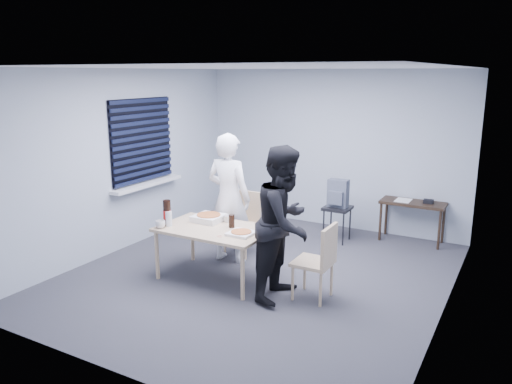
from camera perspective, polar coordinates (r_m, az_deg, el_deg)
The scene contains 19 objects.
room at distance 7.70m, azimuth -12.70°, elevation 4.95°, with size 5.00×5.00×5.00m.
dining_table at distance 6.24m, azimuth -4.75°, elevation -4.63°, with size 1.37×0.87×0.67m.
chair_far at distance 7.15m, azimuth -1.37°, elevation -2.98°, with size 0.42×0.42×0.89m.
chair_right at distance 5.72m, azimuth 7.33°, elevation -7.39°, with size 0.42×0.42×0.89m.
person_white at distance 6.76m, azimuth -3.13°, elevation -0.70°, with size 0.65×0.42×1.77m, color white.
person_black at distance 5.66m, azimuth 3.28°, elevation -3.55°, with size 0.86×0.47×1.77m, color black.
side_table at distance 7.95m, azimuth 17.48°, elevation -1.62°, with size 0.95×0.42×0.63m.
stool at distance 7.75m, azimuth 9.27°, elevation -2.45°, with size 0.39×0.39×0.55m.
backpack at distance 7.65m, azimuth 9.33°, elevation -0.20°, with size 0.30×0.22×0.43m.
pizza_box_a at distance 6.50m, azimuth -5.42°, elevation -2.94°, with size 0.36×0.36×0.09m.
pizza_box_b at distance 5.94m, azimuth -1.70°, elevation -4.71°, with size 0.29×0.29×0.04m.
mug_a at distance 6.29m, azimuth -10.88°, elevation -3.64°, with size 0.12×0.12×0.10m, color white.
mug_b at distance 6.42m, azimuth -3.33°, elevation -3.07°, with size 0.10×0.10×0.09m, color white.
cola_glass at distance 6.20m, azimuth -2.80°, elevation -3.33°, with size 0.07×0.07×0.16m, color black.
soda_bottle at distance 6.37m, azimuth -10.12°, elevation -2.40°, with size 0.10×0.10×0.32m.
plastic_cups at distance 6.34m, azimuth -9.94°, elevation -3.03°, with size 0.08×0.08×0.19m, color silver.
rubber_band at distance 5.89m, azimuth -4.17°, elevation -5.08°, with size 0.05×0.05×0.00m, color red.
papers at distance 7.96m, azimuth 16.48°, elevation -0.91°, with size 0.22×0.30×0.01m, color white.
black_box at distance 7.89m, azimuth 19.11°, elevation -1.03°, with size 0.14×0.10×0.06m, color black.
Camera 1 is at (2.89, -5.27, 2.54)m, focal length 35.00 mm.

